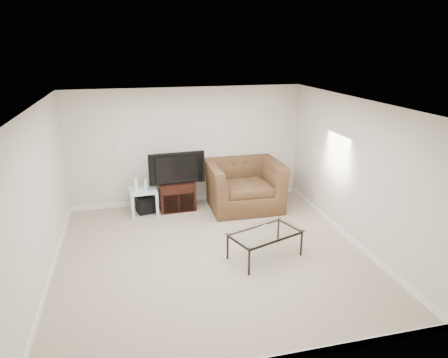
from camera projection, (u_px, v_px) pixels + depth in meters
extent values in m
plane|color=tan|center=(212.00, 255.00, 6.64)|extent=(5.00, 5.00, 0.00)
plane|color=white|center=(210.00, 104.00, 5.84)|extent=(5.00, 5.00, 0.00)
cube|color=silver|center=(187.00, 146.00, 8.54)|extent=(5.00, 0.02, 2.50)
cube|color=silver|center=(40.00, 198.00, 5.68)|extent=(0.02, 5.00, 2.50)
cube|color=silver|center=(354.00, 173.00, 6.80)|extent=(0.02, 5.00, 2.50)
cube|color=white|center=(120.00, 151.00, 8.22)|extent=(0.12, 0.02, 0.12)
cube|color=white|center=(312.00, 150.00, 8.27)|extent=(0.02, 0.09, 0.13)
cube|color=white|center=(315.00, 198.00, 8.30)|extent=(0.02, 0.08, 0.12)
cube|color=black|center=(177.00, 187.00, 8.31)|extent=(0.41, 0.30, 0.06)
imported|color=black|center=(176.00, 167.00, 8.18)|extent=(1.08, 0.28, 0.66)
cube|color=black|center=(145.00, 204.00, 8.27)|extent=(0.40, 0.40, 0.34)
cube|color=white|center=(136.00, 185.00, 8.04)|extent=(0.06, 0.17, 0.24)
cube|color=silver|center=(146.00, 185.00, 8.10)|extent=(0.06, 0.15, 0.21)
imported|color=#4C3923|center=(244.00, 177.00, 8.41)|extent=(1.54, 1.01, 1.34)
cube|color=#B2B2B7|center=(263.00, 227.00, 6.59)|extent=(0.17, 0.15, 0.02)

